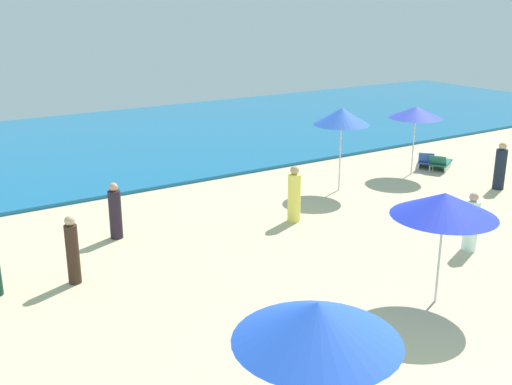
{
  "coord_description": "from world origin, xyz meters",
  "views": [
    {
      "loc": [
        -6.98,
        -3.22,
        6.08
      ],
      "look_at": [
        1.46,
        9.83,
        1.18
      ],
      "focal_mm": 43.05,
      "sensor_mm": 36.0,
      "label": 1
    }
  ],
  "objects_px": {
    "umbrella_0": "(317,322)",
    "beachgoer_6": "(294,196)",
    "umbrella_1": "(342,116)",
    "beachgoer_0": "(73,251)",
    "umbrella_2": "(444,205)",
    "beachgoer_4": "(115,212)",
    "beachgoer_3": "(471,224)",
    "lounge_chair_4_0": "(440,163)",
    "beachgoer_7": "(500,167)",
    "lounge_chair_4_1": "(426,160)",
    "umbrella_4": "(416,112)"
  },
  "relations": [
    {
      "from": "lounge_chair_4_0",
      "to": "beachgoer_4",
      "type": "bearing_deg",
      "value": 61.54
    },
    {
      "from": "umbrella_2",
      "to": "beachgoer_3",
      "type": "relative_size",
      "value": 1.57
    },
    {
      "from": "umbrella_1",
      "to": "beachgoer_7",
      "type": "bearing_deg",
      "value": -31.24
    },
    {
      "from": "umbrella_4",
      "to": "beachgoer_6",
      "type": "distance_m",
      "value": 6.92
    },
    {
      "from": "lounge_chair_4_0",
      "to": "umbrella_2",
      "type": "bearing_deg",
      "value": 101.94
    },
    {
      "from": "umbrella_1",
      "to": "lounge_chair_4_0",
      "type": "xyz_separation_m",
      "value": [
        4.91,
        -0.01,
        -2.24
      ]
    },
    {
      "from": "umbrella_2",
      "to": "beachgoer_0",
      "type": "height_order",
      "value": "umbrella_2"
    },
    {
      "from": "beachgoer_3",
      "to": "beachgoer_6",
      "type": "xyz_separation_m",
      "value": [
        -2.46,
        4.14,
        0.06
      ]
    },
    {
      "from": "umbrella_2",
      "to": "umbrella_0",
      "type": "bearing_deg",
      "value": -154.29
    },
    {
      "from": "umbrella_1",
      "to": "beachgoer_6",
      "type": "height_order",
      "value": "umbrella_1"
    },
    {
      "from": "lounge_chair_4_0",
      "to": "beachgoer_4",
      "type": "xyz_separation_m",
      "value": [
        -12.68,
        -0.06,
        0.47
      ]
    },
    {
      "from": "beachgoer_4",
      "to": "lounge_chair_4_1",
      "type": "bearing_deg",
      "value": 62.6
    },
    {
      "from": "umbrella_4",
      "to": "umbrella_1",
      "type": "bearing_deg",
      "value": -178.52
    },
    {
      "from": "beachgoer_0",
      "to": "umbrella_2",
      "type": "bearing_deg",
      "value": -16.82
    },
    {
      "from": "umbrella_4",
      "to": "beachgoer_4",
      "type": "bearing_deg",
      "value": -179.15
    },
    {
      "from": "umbrella_2",
      "to": "beachgoer_6",
      "type": "bearing_deg",
      "value": 85.81
    },
    {
      "from": "umbrella_2",
      "to": "beachgoer_4",
      "type": "height_order",
      "value": "umbrella_2"
    },
    {
      "from": "umbrella_2",
      "to": "beachgoer_4",
      "type": "bearing_deg",
      "value": 121.34
    },
    {
      "from": "beachgoer_4",
      "to": "umbrella_2",
      "type": "bearing_deg",
      "value": 1.27
    },
    {
      "from": "umbrella_4",
      "to": "umbrella_2",
      "type": "bearing_deg",
      "value": -133.67
    },
    {
      "from": "lounge_chair_4_1",
      "to": "beachgoer_6",
      "type": "xyz_separation_m",
      "value": [
        -7.77,
        -2.1,
        0.51
      ]
    },
    {
      "from": "umbrella_0",
      "to": "umbrella_2",
      "type": "height_order",
      "value": "umbrella_0"
    },
    {
      "from": "umbrella_2",
      "to": "umbrella_4",
      "type": "height_order",
      "value": "umbrella_4"
    },
    {
      "from": "lounge_chair_4_0",
      "to": "beachgoer_0",
      "type": "bearing_deg",
      "value": 69.76
    },
    {
      "from": "lounge_chair_4_0",
      "to": "beachgoer_6",
      "type": "height_order",
      "value": "beachgoer_6"
    },
    {
      "from": "umbrella_1",
      "to": "lounge_chair_4_1",
      "type": "height_order",
      "value": "umbrella_1"
    },
    {
      "from": "umbrella_0",
      "to": "beachgoer_7",
      "type": "relative_size",
      "value": 1.61
    },
    {
      "from": "umbrella_2",
      "to": "beachgoer_0",
      "type": "distance_m",
      "value": 8.02
    },
    {
      "from": "lounge_chair_4_0",
      "to": "beachgoer_3",
      "type": "xyz_separation_m",
      "value": [
        -5.48,
        -5.72,
        0.46
      ]
    },
    {
      "from": "umbrella_2",
      "to": "beachgoer_3",
      "type": "bearing_deg",
      "value": 26.92
    },
    {
      "from": "umbrella_1",
      "to": "lounge_chair_4_1",
      "type": "xyz_separation_m",
      "value": [
        4.75,
        0.51,
        -2.24
      ]
    },
    {
      "from": "lounge_chair_4_1",
      "to": "beachgoer_7",
      "type": "height_order",
      "value": "beachgoer_7"
    },
    {
      "from": "beachgoer_0",
      "to": "beachgoer_4",
      "type": "relative_size",
      "value": 1.04
    },
    {
      "from": "lounge_chair_4_1",
      "to": "beachgoer_3",
      "type": "bearing_deg",
      "value": 99.77
    },
    {
      "from": "beachgoer_4",
      "to": "umbrella_1",
      "type": "bearing_deg",
      "value": 60.5
    },
    {
      "from": "beachgoer_7",
      "to": "lounge_chair_4_0",
      "type": "bearing_deg",
      "value": -110.67
    },
    {
      "from": "umbrella_1",
      "to": "beachgoer_0",
      "type": "distance_m",
      "value": 9.93
    },
    {
      "from": "umbrella_0",
      "to": "lounge_chair_4_1",
      "type": "xyz_separation_m",
      "value": [
        13.43,
        10.22,
        -2.06
      ]
    },
    {
      "from": "beachgoer_4",
      "to": "beachgoer_7",
      "type": "height_order",
      "value": "beachgoer_7"
    },
    {
      "from": "beachgoer_3",
      "to": "beachgoer_7",
      "type": "bearing_deg",
      "value": 65.81
    },
    {
      "from": "umbrella_4",
      "to": "beachgoer_6",
      "type": "relative_size",
      "value": 1.51
    },
    {
      "from": "lounge_chair_4_0",
      "to": "beachgoer_0",
      "type": "distance_m",
      "value": 14.62
    },
    {
      "from": "beachgoer_3",
      "to": "umbrella_0",
      "type": "bearing_deg",
      "value": -117.75
    },
    {
      "from": "umbrella_1",
      "to": "beachgoer_7",
      "type": "height_order",
      "value": "umbrella_1"
    },
    {
      "from": "umbrella_1",
      "to": "beachgoer_3",
      "type": "distance_m",
      "value": 6.03
    },
    {
      "from": "beachgoer_4",
      "to": "beachgoer_7",
      "type": "distance_m",
      "value": 12.66
    },
    {
      "from": "lounge_chair_4_0",
      "to": "beachgoer_7",
      "type": "distance_m",
      "value": 2.83
    },
    {
      "from": "umbrella_0",
      "to": "beachgoer_6",
      "type": "distance_m",
      "value": 10.02
    },
    {
      "from": "umbrella_0",
      "to": "beachgoer_6",
      "type": "height_order",
      "value": "umbrella_0"
    },
    {
      "from": "beachgoer_0",
      "to": "beachgoer_7",
      "type": "distance_m",
      "value": 14.15
    }
  ]
}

